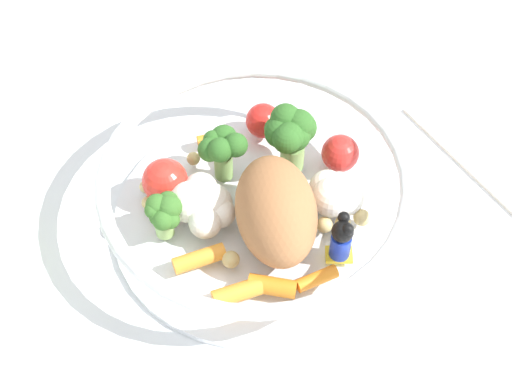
{
  "coord_description": "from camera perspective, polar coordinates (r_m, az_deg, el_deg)",
  "views": [
    {
      "loc": [
        0.16,
        -0.26,
        0.43
      ],
      "look_at": [
        -0.0,
        0.0,
        0.03
      ],
      "focal_mm": 53.15,
      "sensor_mm": 36.0,
      "label": 1
    }
  ],
  "objects": [
    {
      "name": "ground_plane",
      "position": [
        0.53,
        -0.08,
        -2.24
      ],
      "size": [
        2.4,
        2.4,
        0.0
      ],
      "primitive_type": "plane",
      "color": "white"
    },
    {
      "name": "food_container",
      "position": [
        0.51,
        0.28,
        0.04
      ],
      "size": [
        0.21,
        0.21,
        0.06
      ],
      "color": "white",
      "rests_on": "ground_plane"
    }
  ]
}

